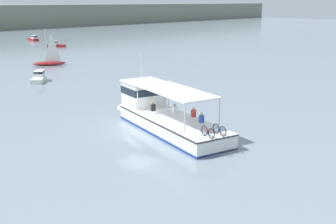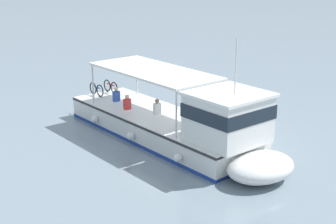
% 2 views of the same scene
% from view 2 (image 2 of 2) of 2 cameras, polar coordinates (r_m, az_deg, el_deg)
% --- Properties ---
extents(ground_plane, '(400.00, 400.00, 0.00)m').
position_cam_2_polar(ground_plane, '(24.03, 5.27, -2.92)').
color(ground_plane, gray).
extents(ferry_main, '(6.33, 13.07, 5.32)m').
position_cam_2_polar(ferry_main, '(22.51, 1.63, -1.53)').
color(ferry_main, white).
rests_on(ferry_main, ground).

